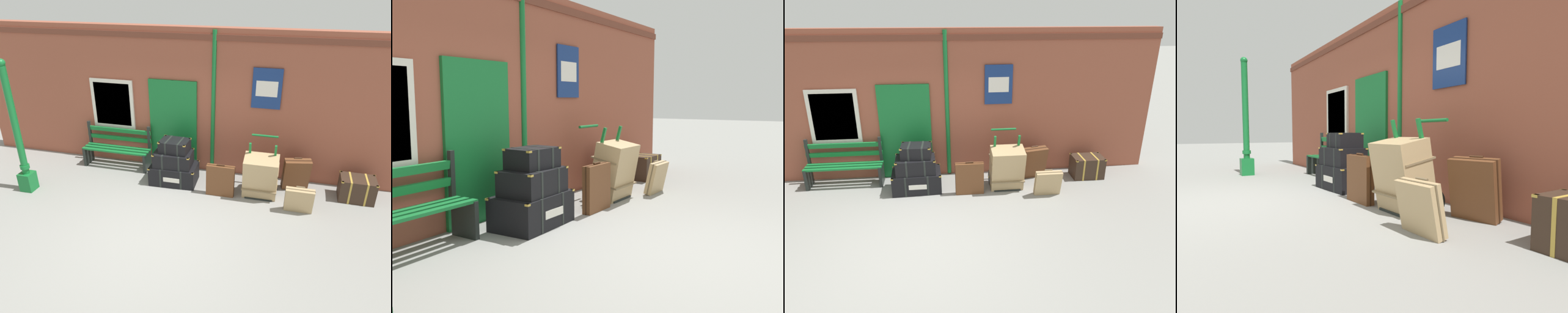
% 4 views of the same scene
% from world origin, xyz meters
% --- Properties ---
extents(ground_plane, '(60.00, 60.00, 0.00)m').
position_xyz_m(ground_plane, '(0.00, 0.00, 0.00)').
color(ground_plane, gray).
extents(brick_facade, '(10.40, 0.35, 3.20)m').
position_xyz_m(brick_facade, '(-0.02, 2.60, 1.60)').
color(brick_facade, brown).
rests_on(brick_facade, ground).
extents(lamp_post, '(0.28, 0.28, 2.77)m').
position_xyz_m(lamp_post, '(-3.06, 0.64, 1.04)').
color(lamp_post, '#146B2D').
rests_on(lamp_post, ground).
extents(platform_bench, '(1.60, 0.43, 1.01)m').
position_xyz_m(platform_bench, '(-1.68, 2.16, 0.44)').
color(platform_bench, '#146B2D').
rests_on(platform_bench, ground).
extents(steamer_trunk_base, '(1.04, 0.69, 0.43)m').
position_xyz_m(steamer_trunk_base, '(-0.15, 1.73, 0.21)').
color(steamer_trunk_base, black).
rests_on(steamer_trunk_base, ground).
extents(steamer_trunk_middle, '(0.84, 0.59, 0.33)m').
position_xyz_m(steamer_trunk_middle, '(-0.15, 1.71, 0.58)').
color(steamer_trunk_middle, black).
rests_on(steamer_trunk_middle, steamer_trunk_base).
extents(steamer_trunk_top, '(0.63, 0.48, 0.27)m').
position_xyz_m(steamer_trunk_top, '(-0.12, 1.74, 0.87)').
color(steamer_trunk_top, black).
rests_on(steamer_trunk_top, steamer_trunk_middle).
extents(porters_trolley, '(0.71, 0.67, 1.18)m').
position_xyz_m(porters_trolley, '(1.74, 1.76, 0.27)').
color(porters_trolley, black).
rests_on(porters_trolley, ground).
extents(large_brown_trunk, '(0.70, 0.59, 0.95)m').
position_xyz_m(large_brown_trunk, '(1.74, 1.58, 0.47)').
color(large_brown_trunk, tan).
rests_on(large_brown_trunk, ground).
extents(suitcase_caramel, '(0.59, 0.13, 0.72)m').
position_xyz_m(suitcase_caramel, '(0.94, 1.43, 0.34)').
color(suitcase_caramel, brown).
rests_on(suitcase_caramel, ground).
extents(suitcase_slate, '(0.60, 0.41, 0.74)m').
position_xyz_m(suitcase_slate, '(2.45, 2.06, 0.36)').
color(suitcase_slate, brown).
rests_on(suitcase_slate, ground).
extents(suitcase_umber, '(0.54, 0.24, 0.57)m').
position_xyz_m(suitcase_umber, '(2.52, 1.19, 0.27)').
color(suitcase_umber, tan).
rests_on(suitcase_umber, ground).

